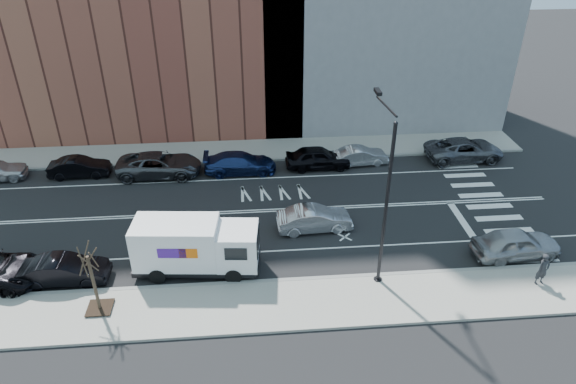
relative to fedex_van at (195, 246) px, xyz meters
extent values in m
plane|color=black|center=(2.48, 5.60, -1.58)|extent=(120.00, 120.00, 0.00)
cube|color=gray|center=(2.48, -3.20, -1.51)|extent=(44.00, 3.60, 0.15)
cube|color=gray|center=(2.48, 14.40, -1.51)|extent=(44.00, 3.60, 0.15)
cube|color=gray|center=(2.48, -1.40, -1.50)|extent=(44.00, 0.25, 0.17)
cube|color=gray|center=(2.48, 12.60, -1.50)|extent=(44.00, 0.25, 0.17)
cylinder|color=black|center=(9.48, -1.80, 2.92)|extent=(0.18, 0.18, 9.00)
cylinder|color=black|center=(9.48, -1.80, -1.48)|extent=(0.44, 0.44, 0.20)
sphere|color=black|center=(9.48, -1.80, 7.37)|extent=(0.20, 0.20, 0.20)
cylinder|color=black|center=(9.48, -0.10, 7.52)|extent=(0.11, 3.49, 0.48)
cube|color=black|center=(9.48, 1.60, 7.62)|extent=(0.25, 0.80, 0.18)
cube|color=#FFF2CC|center=(9.48, 1.60, 7.52)|extent=(0.18, 0.55, 0.03)
cube|color=black|center=(-4.52, -2.80, -1.35)|extent=(1.20, 1.20, 0.04)
cylinder|color=#382B1E|center=(-4.52, -2.80, 0.17)|extent=(0.16, 0.16, 3.20)
cylinder|color=#382B1E|center=(-4.27, -2.80, 1.57)|extent=(0.06, 0.80, 1.44)
cylinder|color=#382B1E|center=(-4.44, -2.56, 1.57)|extent=(0.81, 0.31, 1.19)
cylinder|color=#382B1E|center=(-4.72, -2.65, 1.57)|extent=(0.58, 0.76, 1.50)
cylinder|color=#382B1E|center=(-4.72, -2.95, 1.57)|extent=(0.47, 0.61, 1.37)
cylinder|color=#382B1E|center=(-4.44, -3.04, 1.57)|extent=(0.72, 0.29, 1.13)
cube|color=black|center=(-0.02, 0.00, -1.12)|extent=(6.62, 2.76, 0.31)
cube|color=white|center=(2.26, -0.21, 0.03)|extent=(2.28, 2.42, 2.08)
cube|color=black|center=(3.32, -0.30, 0.34)|extent=(0.24, 1.92, 0.99)
cube|color=black|center=(2.16, -1.34, 0.34)|extent=(1.14, 0.15, 0.73)
cube|color=black|center=(2.36, 0.92, 0.34)|extent=(1.14, 0.15, 0.73)
cube|color=black|center=(3.27, -0.30, -1.01)|extent=(0.34, 2.09, 0.36)
cube|color=white|center=(-0.95, 0.09, 0.24)|extent=(4.56, 2.68, 2.39)
cube|color=#47198C|center=(-1.06, -1.07, 0.39)|extent=(1.45, 0.15, 0.57)
cube|color=orange|center=(-0.23, -1.15, 0.39)|extent=(0.93, 0.11, 0.57)
cube|color=#47198C|center=(-0.85, 1.25, 0.39)|extent=(1.45, 0.15, 0.57)
cube|color=orange|center=(-0.02, 1.17, 0.39)|extent=(0.93, 0.11, 0.57)
cylinder|color=black|center=(1.96, -1.22, -1.15)|extent=(0.90, 0.37, 0.87)
cylinder|color=black|center=(2.15, 0.85, -1.15)|extent=(0.90, 0.37, 0.87)
cylinder|color=black|center=(-1.98, -0.86, -1.15)|extent=(0.90, 0.37, 0.87)
cylinder|color=black|center=(-1.79, 1.21, -1.15)|extent=(0.90, 0.37, 0.87)
imported|color=black|center=(-9.05, 11.36, -0.88)|extent=(4.29, 1.63, 1.40)
imported|color=#43454A|center=(-3.39, 11.04, -0.76)|extent=(5.97, 2.83, 1.65)
imported|color=navy|center=(2.37, 10.97, -0.83)|extent=(5.18, 2.11, 1.50)
imported|color=black|center=(8.08, 11.23, -0.77)|extent=(4.80, 2.00, 1.62)
imported|color=#B6B6BC|center=(11.28, 11.50, -0.91)|extent=(4.20, 1.82, 1.34)
imported|color=#505259|center=(19.28, 11.61, -0.77)|extent=(5.93, 2.89, 1.62)
imported|color=#B9B8BE|center=(6.78, 3.29, -0.85)|extent=(4.58, 1.87, 1.48)
imported|color=black|center=(-6.76, -0.39, -0.85)|extent=(4.48, 1.57, 1.48)
imported|color=#A0A1A5|center=(17.60, -0.26, -0.75)|extent=(5.03, 2.36, 1.66)
imported|color=#232529|center=(17.74, -2.78, -0.53)|extent=(0.74, 0.57, 1.81)
camera|label=1|loc=(3.03, -22.11, 16.17)|focal=32.00mm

